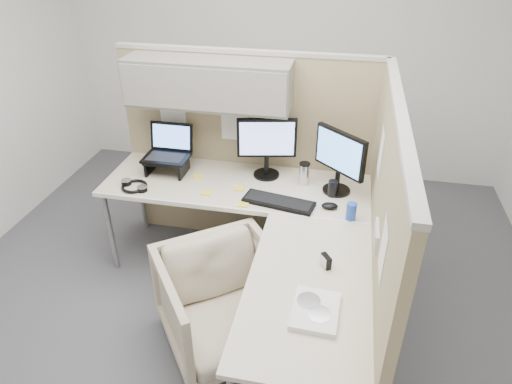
% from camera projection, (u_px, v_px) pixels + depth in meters
% --- Properties ---
extents(ground, '(4.50, 4.50, 0.00)m').
position_uv_depth(ground, '(236.00, 308.00, 3.32)').
color(ground, '#45464C').
rests_on(ground, ground).
extents(partition_back, '(2.00, 0.36, 1.63)m').
position_uv_depth(partition_back, '(231.00, 122.00, 3.48)').
color(partition_back, tan).
rests_on(partition_back, ground).
extents(partition_right, '(0.07, 2.03, 1.63)m').
position_uv_depth(partition_right, '(378.00, 238.00, 2.68)').
color(partition_right, tan).
rests_on(partition_right, ground).
extents(desk, '(2.00, 1.98, 0.73)m').
position_uv_depth(desk, '(256.00, 223.00, 3.05)').
color(desk, beige).
rests_on(desk, ground).
extents(office_chair, '(1.00, 0.99, 0.76)m').
position_uv_depth(office_chair, '(224.00, 299.00, 2.87)').
color(office_chair, beige).
rests_on(office_chair, ground).
extents(monitor_left, '(0.44, 0.20, 0.47)m').
position_uv_depth(monitor_left, '(267.00, 143.00, 3.37)').
color(monitor_left, black).
rests_on(monitor_left, desk).
extents(monitor_right, '(0.35, 0.32, 0.47)m').
position_uv_depth(monitor_right, '(340.00, 157.00, 3.17)').
color(monitor_right, black).
rests_on(monitor_right, desk).
extents(laptop_station, '(0.34, 0.29, 0.36)m').
position_uv_depth(laptop_station, '(168.00, 155.00, 3.51)').
color(laptop_station, black).
rests_on(laptop_station, desk).
extents(keyboard, '(0.52, 0.25, 0.02)m').
position_uv_depth(keyboard, '(279.00, 202.00, 3.16)').
color(keyboard, black).
rests_on(keyboard, desk).
extents(mouse, '(0.12, 0.08, 0.04)m').
position_uv_depth(mouse, '(330.00, 206.00, 3.11)').
color(mouse, black).
rests_on(mouse, desk).
extents(travel_mug, '(0.08, 0.08, 0.17)m').
position_uv_depth(travel_mug, '(304.00, 174.00, 3.36)').
color(travel_mug, silver).
rests_on(travel_mug, desk).
extents(soda_can_green, '(0.07, 0.07, 0.12)m').
position_uv_depth(soda_can_green, '(351.00, 211.00, 2.97)').
color(soda_can_green, '#1E3FA5').
rests_on(soda_can_green, desk).
extents(soda_can_silver, '(0.07, 0.07, 0.12)m').
position_uv_depth(soda_can_silver, '(333.00, 188.00, 3.23)').
color(soda_can_silver, black).
rests_on(soda_can_silver, desk).
extents(sticky_note_c, '(0.11, 0.11, 0.01)m').
position_uv_depth(sticky_note_c, '(198.00, 176.00, 3.50)').
color(sticky_note_c, yellow).
rests_on(sticky_note_c, desk).
extents(sticky_note_b, '(0.08, 0.08, 0.01)m').
position_uv_depth(sticky_note_b, '(243.00, 204.00, 3.16)').
color(sticky_note_b, yellow).
rests_on(sticky_note_b, desk).
extents(sticky_note_d, '(0.08, 0.08, 0.01)m').
position_uv_depth(sticky_note_d, '(239.00, 188.00, 3.34)').
color(sticky_note_d, yellow).
rests_on(sticky_note_d, desk).
extents(sticky_note_a, '(0.08, 0.08, 0.01)m').
position_uv_depth(sticky_note_a, '(206.00, 193.00, 3.29)').
color(sticky_note_a, yellow).
rests_on(sticky_note_a, desk).
extents(headphones, '(0.25, 0.25, 0.03)m').
position_uv_depth(headphones, '(134.00, 186.00, 3.35)').
color(headphones, black).
rests_on(headphones, desk).
extents(paper_stack, '(0.24, 0.30, 0.03)m').
position_uv_depth(paper_stack, '(315.00, 311.00, 2.28)').
color(paper_stack, white).
rests_on(paper_stack, desk).
extents(desk_clock, '(0.07, 0.08, 0.08)m').
position_uv_depth(desk_clock, '(326.00, 261.00, 2.58)').
color(desk_clock, black).
rests_on(desk_clock, desk).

